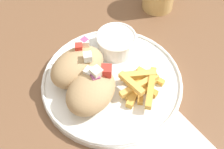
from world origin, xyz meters
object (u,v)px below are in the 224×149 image
(plate, at_px, (112,82))
(sauce_ramekin, at_px, (116,42))
(fries_pile, at_px, (141,85))
(pita_sandwich_far, at_px, (78,66))
(pita_sandwich_near, at_px, (91,90))

(plate, relative_size, sauce_ramekin, 3.33)
(fries_pile, bearing_deg, sauce_ramekin, 97.49)
(sauce_ramekin, bearing_deg, pita_sandwich_far, -152.71)
(fries_pile, xyz_separation_m, sauce_ramekin, (-0.01, 0.10, 0.01))
(pita_sandwich_far, distance_m, fries_pile, 0.12)
(plate, relative_size, fries_pile, 2.68)
(fries_pile, height_order, sauce_ramekin, sauce_ramekin)
(sauce_ramekin, bearing_deg, plate, -112.99)
(plate, bearing_deg, pita_sandwich_far, 153.79)
(pita_sandwich_near, height_order, sauce_ramekin, pita_sandwich_near)
(plate, xyz_separation_m, pita_sandwich_near, (-0.05, -0.03, 0.03))
(plate, distance_m, pita_sandwich_far, 0.07)
(pita_sandwich_far, xyz_separation_m, sauce_ramekin, (0.09, 0.04, -0.01))
(pita_sandwich_far, relative_size, sauce_ramekin, 1.60)
(pita_sandwich_near, distance_m, pita_sandwich_far, 0.06)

